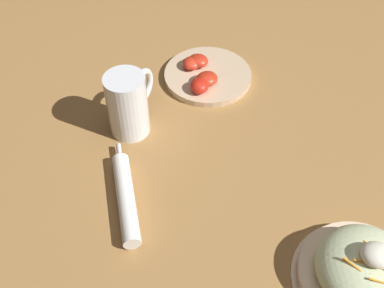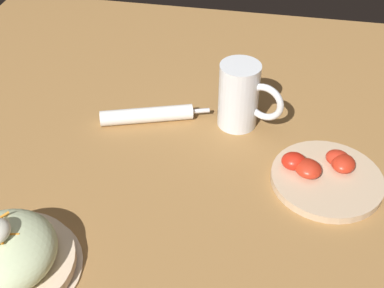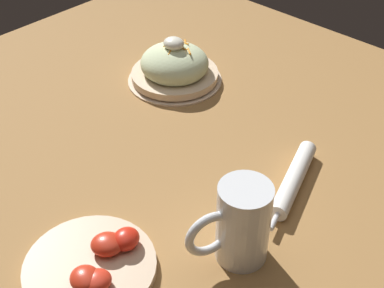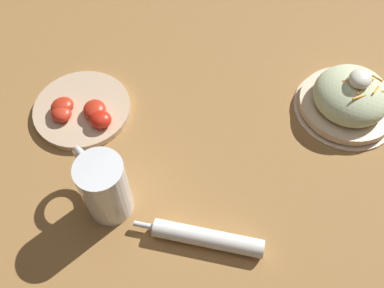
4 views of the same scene
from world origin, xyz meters
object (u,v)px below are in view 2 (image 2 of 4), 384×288
at_px(salad_plate, 7,256).
at_px(napkin_roll, 148,115).
at_px(beer_mug, 240,98).
at_px(tomato_plate, 325,175).

height_order(salad_plate, napkin_roll, salad_plate).
relative_size(beer_mug, tomato_plate, 0.69).
relative_size(salad_plate, napkin_roll, 0.97).
bearing_deg(napkin_roll, tomato_plate, 72.87).
distance_m(napkin_roll, tomato_plate, 0.37).
xyz_separation_m(salad_plate, napkin_roll, (-0.40, 0.11, -0.02)).
distance_m(salad_plate, beer_mug, 0.52).
height_order(napkin_roll, tomato_plate, tomato_plate).
distance_m(salad_plate, tomato_plate, 0.55).
xyz_separation_m(beer_mug, napkin_roll, (0.03, -0.18, -0.05)).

